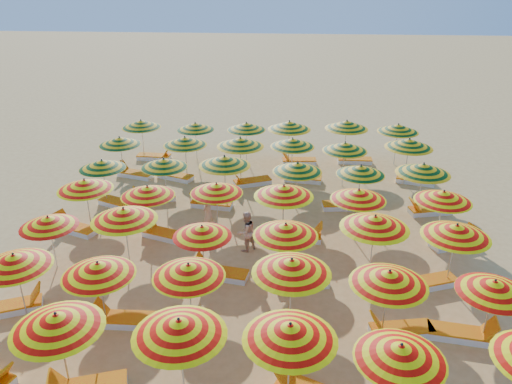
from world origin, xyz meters
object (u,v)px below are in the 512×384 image
umbrella_6 (14,261)px  lounger_7 (462,334)px  umbrella_11 (494,287)px  umbrella_36 (141,124)px  umbrella_1 (57,322)px  umbrella_27 (297,167)px  umbrella_41 (398,128)px  beachgoer_a (208,213)px  umbrella_10 (389,278)px  umbrella_3 (290,332)px  umbrella_35 (409,143)px  lounger_22 (251,182)px  umbrella_39 (289,125)px  lounger_18 (344,205)px  umbrella_34 (345,147)px  lounger_24 (416,180)px  umbrella_13 (124,215)px  umbrella_37 (195,126)px  umbrella_23 (443,196)px  lounger_19 (429,210)px  umbrella_31 (185,141)px  lounger_5 (124,319)px  umbrella_25 (164,163)px  lounger_11 (75,228)px  umbrella_8 (189,271)px  umbrella_15 (286,230)px  lounger_21 (175,176)px  lounger_15 (119,203)px  umbrella_30 (120,141)px  beachgoer_b (246,231)px  umbrella_22 (359,195)px  lounger_20 (134,174)px  umbrella_24 (102,164)px  umbrella_29 (423,169)px  lounger_4 (13,307)px  umbrella_40 (347,125)px  umbrella_33 (292,143)px  umbrella_28 (361,170)px  lounger_14 (454,242)px  umbrella_7 (98,269)px  lounger_16 (154,198)px  umbrella_2 (179,328)px  umbrella_18 (85,185)px  umbrella_32 (240,142)px  lounger_6 (400,330)px  umbrella_19 (148,191)px  lounger_17 (211,203)px  lounger_23 (302,178)px  lounger_12 (164,234)px  umbrella_21 (284,191)px  lounger_13 (299,236)px

umbrella_6 → lounger_7: size_ratio=1.41×
umbrella_11 → umbrella_36: (-12.93, 12.99, 0.10)m
umbrella_1 → umbrella_27: (5.36, 9.98, -0.09)m
umbrella_41 → beachgoer_a: (-8.26, -7.51, -1.17)m
umbrella_10 → umbrella_3: bearing=-136.8°
umbrella_35 → lounger_22: (-6.99, -0.58, -1.83)m
umbrella_39 → lounger_18: umbrella_39 is taller
umbrella_34 → lounger_24: umbrella_34 is taller
umbrella_13 → umbrella_37: bearing=88.0°
umbrella_23 → lounger_19: umbrella_23 is taller
umbrella_31 → lounger_5: umbrella_31 is taller
umbrella_36 → umbrella_37: umbrella_36 is taller
umbrella_25 → lounger_11: bearing=-136.3°
umbrella_8 → umbrella_15: umbrella_15 is taller
umbrella_41 → umbrella_25: bearing=-153.0°
lounger_21 → lounger_11: bearing=85.3°
lounger_15 → lounger_22: 5.96m
umbrella_39 → umbrella_41: umbrella_39 is taller
umbrella_30 → beachgoer_b: bearing=-43.9°
umbrella_22 → lounger_20: umbrella_22 is taller
lounger_7 → beachgoer_a: bearing=153.2°
umbrella_37 → umbrella_24: bearing=-117.2°
umbrella_29 → umbrella_30: (-13.08, 2.91, -0.19)m
lounger_4 → umbrella_22: bearing=1.6°
umbrella_30 → umbrella_40: (10.62, 2.72, 0.21)m
umbrella_33 → beachgoer_b: size_ratio=1.44×
lounger_19 → umbrella_28: bearing=-13.2°
umbrella_41 → umbrella_27: bearing=-131.9°
lounger_14 → lounger_20: 14.42m
umbrella_28 → beachgoer_b: bearing=-141.5°
umbrella_7 → lounger_16: bearing=95.5°
lounger_18 → umbrella_6: bearing=-147.5°
umbrella_2 → umbrella_15: (2.23, 4.79, -0.11)m
umbrella_6 → umbrella_35: umbrella_35 is taller
umbrella_7 → lounger_5: (0.50, 0.08, -1.69)m
umbrella_23 → umbrella_30: (-13.27, 5.17, -0.07)m
umbrella_6 → umbrella_13: umbrella_13 is taller
umbrella_7 → umbrella_13: (-0.22, 2.90, 0.14)m
umbrella_18 → umbrella_32: size_ratio=0.95×
umbrella_3 → lounger_6: (3.01, 2.47, -1.82)m
umbrella_23 → umbrella_34: bearing=121.1°
umbrella_19 → lounger_17: 3.57m
umbrella_41 → lounger_23: umbrella_41 is taller
lounger_12 → umbrella_28: bearing=-140.5°
umbrella_21 → lounger_14: size_ratio=1.26×
umbrella_35 → lounger_13: (-4.83, -5.45, -1.83)m
umbrella_15 → umbrella_32: umbrella_32 is taller
umbrella_18 → lounger_23: size_ratio=1.20×
beachgoer_b → umbrella_28: bearing=174.1°
umbrella_29 → umbrella_34: umbrella_29 is taller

